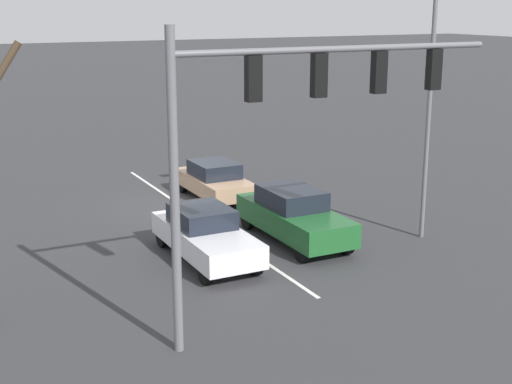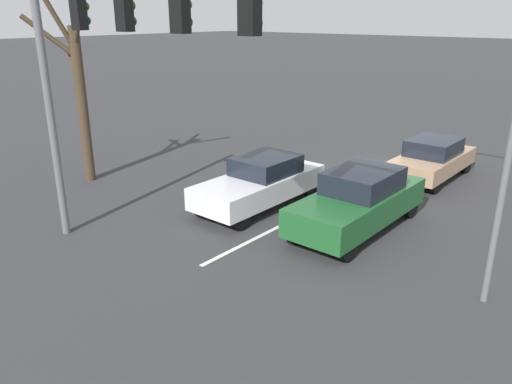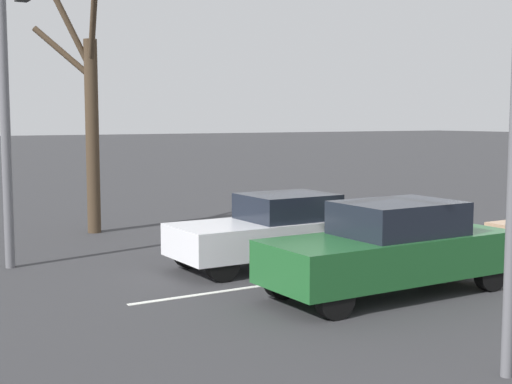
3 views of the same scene
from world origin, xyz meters
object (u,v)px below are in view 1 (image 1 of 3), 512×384
car_tan_leftlane_second (214,180)px  street_lamp_left_shoulder (426,66)px  car_white_midlane_front (205,234)px  traffic_signal_gantry (291,109)px  car_darkgreen_leftlane_front (294,215)px

car_tan_leftlane_second → street_lamp_left_shoulder: street_lamp_left_shoulder is taller
car_white_midlane_front → car_tan_leftlane_second: bearing=-116.0°
car_white_midlane_front → traffic_signal_gantry: (0.02, 4.91, 4.25)m
car_tan_leftlane_second → traffic_signal_gantry: 12.09m
street_lamp_left_shoulder → car_darkgreen_leftlane_front: bearing=-23.4°
car_white_midlane_front → street_lamp_left_shoulder: 8.27m
car_white_midlane_front → car_darkgreen_leftlane_front: bearing=-173.9°
car_darkgreen_leftlane_front → car_white_midlane_front: 3.16m
car_darkgreen_leftlane_front → traffic_signal_gantry: traffic_signal_gantry is taller
street_lamp_left_shoulder → car_white_midlane_front: bearing=-10.3°
car_white_midlane_front → car_tan_leftlane_second: car_white_midlane_front is taller
car_darkgreen_leftlane_front → car_white_midlane_front: bearing=6.1°
car_darkgreen_leftlane_front → street_lamp_left_shoulder: street_lamp_left_shoulder is taller
car_darkgreen_leftlane_front → car_tan_leftlane_second: size_ratio=1.15×
car_white_midlane_front → traffic_signal_gantry: 6.50m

